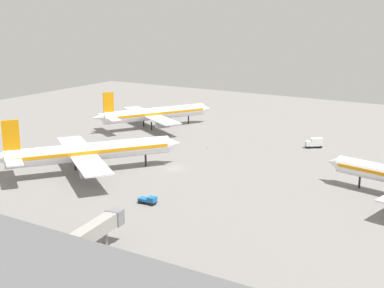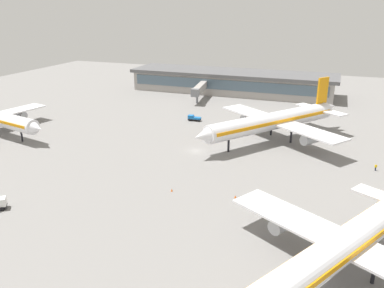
{
  "view_description": "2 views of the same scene",
  "coord_description": "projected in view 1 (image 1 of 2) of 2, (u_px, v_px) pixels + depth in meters",
  "views": [
    {
      "loc": [
        83.13,
        -125.26,
        45.15
      ],
      "look_at": [
        -0.51,
        10.68,
        5.06
      ],
      "focal_mm": 50.22,
      "sensor_mm": 36.0,
      "label": 1
    },
    {
      "loc": [
        -33.82,
        93.99,
        37.87
      ],
      "look_at": [
        -2.13,
        8.9,
        5.29
      ],
      "focal_mm": 36.2,
      "sensor_mm": 36.0,
      "label": 2
    }
  ],
  "objects": [
    {
      "name": "ground",
      "position": [
        174.0,
        169.0,
        156.72
      ],
      "size": [
        288.0,
        288.0,
        0.0
      ],
      "primitive_type": "plane",
      "color": "gray"
    },
    {
      "name": "jet_bridge",
      "position": [
        91.0,
        232.0,
        99.13
      ],
      "size": [
        5.46,
        19.91,
        6.74
      ],
      "rotation": [
        0.0,
        0.0,
        1.7
      ],
      "color": "#9E9993",
      "rests_on": "ground"
    },
    {
      "name": "ground_crew_worker",
      "position": [
        55.0,
        147.0,
        177.52
      ],
      "size": [
        0.58,
        0.4,
        1.67
      ],
      "rotation": [
        0.0,
        0.0,
        4.65
      ],
      "color": "#1E2338",
      "rests_on": "ground"
    },
    {
      "name": "airplane_distant",
      "position": [
        88.0,
        152.0,
        151.32
      ],
      "size": [
        40.05,
        47.31,
        16.87
      ],
      "rotation": [
        0.0,
        0.0,
        0.94
      ],
      "color": "white",
      "rests_on": "ground"
    },
    {
      "name": "airplane_taxiing",
      "position": [
        154.0,
        114.0,
        209.56
      ],
      "size": [
        38.34,
        45.84,
        15.38
      ],
      "rotation": [
        0.0,
        0.0,
        1.05
      ],
      "color": "white",
      "rests_on": "ground"
    },
    {
      "name": "pushback_tractor",
      "position": [
        148.0,
        200.0,
        128.03
      ],
      "size": [
        4.49,
        2.4,
        1.9
      ],
      "rotation": [
        0.0,
        0.0,
        0.05
      ],
      "color": "black",
      "rests_on": "ground"
    },
    {
      "name": "safety_cone_mid_apron",
      "position": [
        207.0,
        148.0,
        179.04
      ],
      "size": [
        0.44,
        0.44,
        0.6
      ],
      "primitive_type": "cone",
      "color": "#EA590C",
      "rests_on": "ground"
    },
    {
      "name": "safety_cone_near_gate",
      "position": [
        170.0,
        144.0,
        184.53
      ],
      "size": [
        0.44,
        0.44,
        0.6
      ],
      "primitive_type": "cone",
      "color": "#EA590C",
      "rests_on": "ground"
    },
    {
      "name": "catering_truck",
      "position": [
        315.0,
        143.0,
        179.87
      ],
      "size": [
        5.59,
        4.93,
        3.3
      ],
      "rotation": [
        0.0,
        0.0,
        3.8
      ],
      "color": "black",
      "rests_on": "ground"
    }
  ]
}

